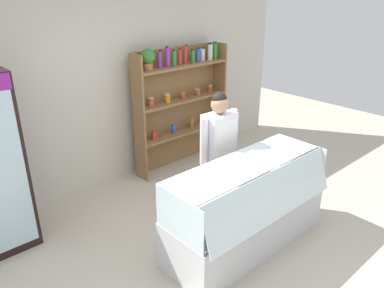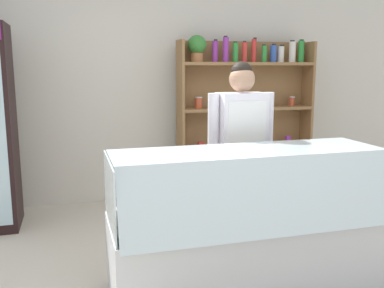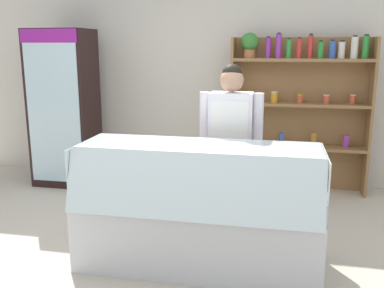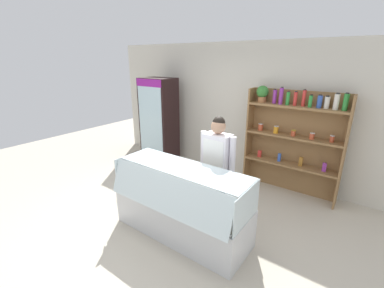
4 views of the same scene
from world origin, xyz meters
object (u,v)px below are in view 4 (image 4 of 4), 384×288
at_px(shelving_unit, 292,135).
at_px(shop_clerk, 217,161).
at_px(deli_display_case, 181,213).
at_px(drinks_fridge, 159,122).

relative_size(shelving_unit, shop_clerk, 1.19).
distance_m(deli_display_case, shop_clerk, 0.91).
xyz_separation_m(deli_display_case, shop_clerk, (0.19, 0.62, 0.63)).
bearing_deg(shop_clerk, drinks_fridge, 152.43).
bearing_deg(drinks_fridge, shelving_unit, 6.16).
distance_m(drinks_fridge, shop_clerk, 2.56).
xyz_separation_m(drinks_fridge, shop_clerk, (2.27, -1.18, -0.04)).
xyz_separation_m(shelving_unit, deli_display_case, (-0.82, -2.12, -0.78)).
xyz_separation_m(drinks_fridge, deli_display_case, (2.08, -1.81, -0.67)).
xyz_separation_m(shelving_unit, shop_clerk, (-0.63, -1.50, -0.14)).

